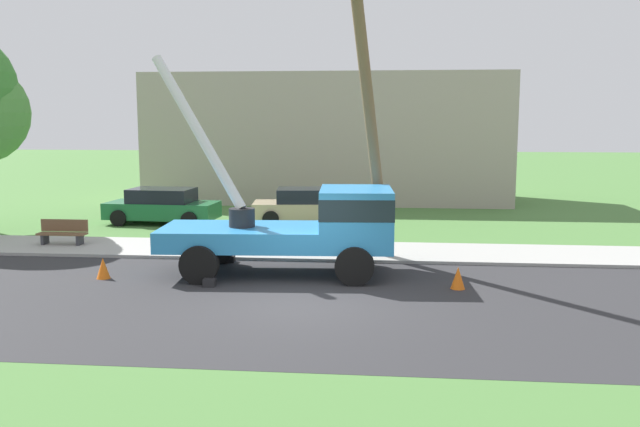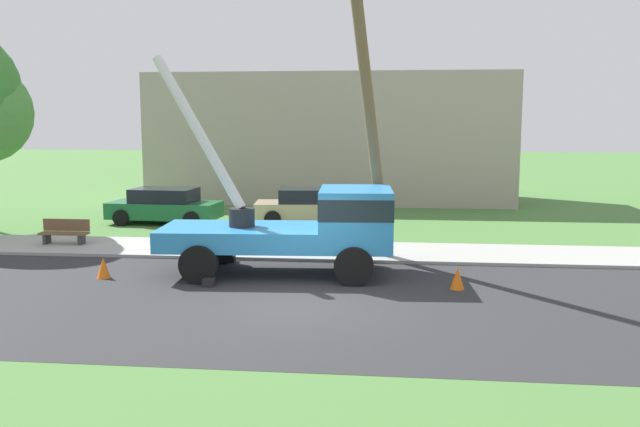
{
  "view_description": "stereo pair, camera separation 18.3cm",
  "coord_description": "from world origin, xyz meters",
  "px_view_note": "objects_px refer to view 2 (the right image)",
  "views": [
    {
      "loc": [
        1.83,
        -15.03,
        4.21
      ],
      "look_at": [
        0.01,
        3.52,
        1.57
      ],
      "focal_mm": 37.89,
      "sensor_mm": 36.0,
      "label": 1
    },
    {
      "loc": [
        2.02,
        -15.01,
        4.21
      ],
      "look_at": [
        0.01,
        3.52,
        1.57
      ],
      "focal_mm": 37.89,
      "sensor_mm": 36.0,
      "label": 2
    }
  ],
  "objects_px": {
    "traffic_cone_behind": "(103,268)",
    "parked_sedan_tan": "(310,206)",
    "parked_sedan_green": "(165,206)",
    "traffic_cone_ahead": "(457,278)",
    "leaning_utility_pole": "(369,110)",
    "utility_truck": "(308,223)",
    "park_bench": "(65,233)"
  },
  "relations": [
    {
      "from": "parked_sedan_green",
      "to": "utility_truck",
      "type": "bearing_deg",
      "value": -50.34
    },
    {
      "from": "leaning_utility_pole",
      "to": "traffic_cone_ahead",
      "type": "height_order",
      "value": "leaning_utility_pole"
    },
    {
      "from": "traffic_cone_ahead",
      "to": "park_bench",
      "type": "bearing_deg",
      "value": 160.73
    },
    {
      "from": "traffic_cone_behind",
      "to": "parked_sedan_green",
      "type": "xyz_separation_m",
      "value": [
        -1.52,
        9.31,
        0.43
      ]
    },
    {
      "from": "leaning_utility_pole",
      "to": "park_bench",
      "type": "height_order",
      "value": "leaning_utility_pole"
    },
    {
      "from": "traffic_cone_ahead",
      "to": "traffic_cone_behind",
      "type": "relative_size",
      "value": 1.0
    },
    {
      "from": "utility_truck",
      "to": "leaning_utility_pole",
      "type": "height_order",
      "value": "leaning_utility_pole"
    },
    {
      "from": "utility_truck",
      "to": "park_bench",
      "type": "height_order",
      "value": "utility_truck"
    },
    {
      "from": "traffic_cone_ahead",
      "to": "park_bench",
      "type": "height_order",
      "value": "park_bench"
    },
    {
      "from": "utility_truck",
      "to": "parked_sedan_tan",
      "type": "height_order",
      "value": "utility_truck"
    },
    {
      "from": "traffic_cone_ahead",
      "to": "park_bench",
      "type": "xyz_separation_m",
      "value": [
        -12.37,
        4.33,
        0.18
      ]
    },
    {
      "from": "leaning_utility_pole",
      "to": "utility_truck",
      "type": "bearing_deg",
      "value": -148.19
    },
    {
      "from": "utility_truck",
      "to": "park_bench",
      "type": "relative_size",
      "value": 4.31
    },
    {
      "from": "parked_sedan_green",
      "to": "park_bench",
      "type": "bearing_deg",
      "value": -107.43
    },
    {
      "from": "traffic_cone_behind",
      "to": "parked_sedan_tan",
      "type": "relative_size",
      "value": 0.12
    },
    {
      "from": "traffic_cone_ahead",
      "to": "leaning_utility_pole",
      "type": "bearing_deg",
      "value": 135.99
    },
    {
      "from": "traffic_cone_behind",
      "to": "leaning_utility_pole",
      "type": "bearing_deg",
      "value": 16.38
    },
    {
      "from": "utility_truck",
      "to": "leaning_utility_pole",
      "type": "distance_m",
      "value": 3.57
    },
    {
      "from": "park_bench",
      "to": "utility_truck",
      "type": "bearing_deg",
      "value": -20.03
    },
    {
      "from": "parked_sedan_green",
      "to": "parked_sedan_tan",
      "type": "relative_size",
      "value": 0.99
    },
    {
      "from": "parked_sedan_green",
      "to": "traffic_cone_behind",
      "type": "bearing_deg",
      "value": -80.72
    },
    {
      "from": "utility_truck",
      "to": "parked_sedan_green",
      "type": "bearing_deg",
      "value": 129.66
    },
    {
      "from": "traffic_cone_behind",
      "to": "park_bench",
      "type": "xyz_separation_m",
      "value": [
        -3.15,
        4.14,
        0.18
      ]
    },
    {
      "from": "utility_truck",
      "to": "parked_sedan_green",
      "type": "relative_size",
      "value": 1.53
    },
    {
      "from": "traffic_cone_ahead",
      "to": "traffic_cone_behind",
      "type": "xyz_separation_m",
      "value": [
        -9.23,
        0.19,
        0.0
      ]
    },
    {
      "from": "traffic_cone_behind",
      "to": "traffic_cone_ahead",
      "type": "bearing_deg",
      "value": -1.18
    },
    {
      "from": "traffic_cone_behind",
      "to": "park_bench",
      "type": "bearing_deg",
      "value": 127.25
    },
    {
      "from": "leaning_utility_pole",
      "to": "parked_sedan_tan",
      "type": "relative_size",
      "value": 1.9
    },
    {
      "from": "utility_truck",
      "to": "traffic_cone_behind",
      "type": "distance_m",
      "value": 5.55
    },
    {
      "from": "traffic_cone_ahead",
      "to": "parked_sedan_green",
      "type": "relative_size",
      "value": 0.12
    },
    {
      "from": "leaning_utility_pole",
      "to": "parked_sedan_tan",
      "type": "xyz_separation_m",
      "value": [
        -2.6,
        7.86,
        -3.73
      ]
    },
    {
      "from": "parked_sedan_tan",
      "to": "leaning_utility_pole",
      "type": "bearing_deg",
      "value": -71.7
    }
  ]
}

